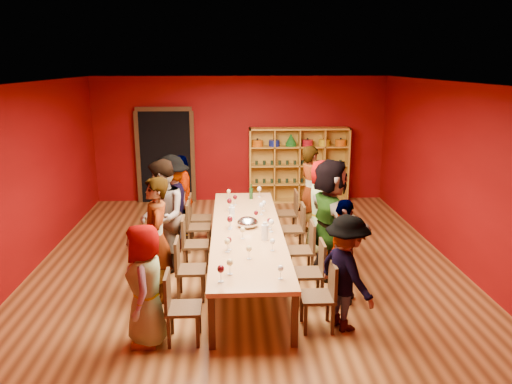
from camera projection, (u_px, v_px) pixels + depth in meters
room_shell at (247, 183)px, 7.69m from camera, size 7.10×9.10×3.04m
tasting_table at (247, 232)px, 7.89m from camera, size 1.10×4.50×0.75m
doorway at (166, 156)px, 11.98m from camera, size 1.40×0.17×2.30m
shelving_unit at (298, 161)px, 12.06m from camera, size 2.40×0.40×1.80m
chair_person_left_0 at (177, 304)px, 5.98m from camera, size 0.42×0.42×0.89m
person_left_0 at (145, 285)px, 5.90m from camera, size 0.45×0.76×1.50m
chair_person_left_1 at (185, 266)px, 7.10m from camera, size 0.42×0.42×0.89m
person_left_1 at (156, 240)px, 6.98m from camera, size 0.59×0.73×1.79m
chair_person_left_2 at (191, 241)px, 8.09m from camera, size 0.42×0.42×0.89m
person_left_2 at (162, 216)px, 7.96m from camera, size 0.65×0.97×1.83m
chair_person_left_3 at (194, 224)px, 8.94m from camera, size 0.42×0.42×0.89m
person_left_3 at (172, 204)px, 8.82m from camera, size 0.55×1.16×1.75m
chair_person_left_4 at (196, 215)px, 9.47m from camera, size 0.42×0.42×0.89m
person_left_4 at (182, 198)px, 9.37m from camera, size 0.55×1.01×1.65m
chair_person_right_0 at (324, 292)px, 6.29m from camera, size 0.42×0.42×0.89m
person_right_0 at (346, 273)px, 6.24m from camera, size 0.76×1.05×1.50m
chair_person_right_1 at (314, 269)px, 7.00m from camera, size 0.42×0.42×0.89m
person_right_1 at (342, 251)px, 6.96m from camera, size 0.70×0.96×1.50m
chair_person_right_2 at (305, 247)px, 7.84m from camera, size 0.42×0.42×0.89m
person_right_2 at (330, 219)px, 7.74m from camera, size 0.86×1.83×1.90m
chair_person_right_3 at (297, 226)px, 8.84m from camera, size 0.42×0.42×0.89m
person_right_3 at (321, 207)px, 8.78m from camera, size 0.60×0.89×1.68m
chair_person_right_4 at (290, 210)px, 9.77m from camera, size 0.42×0.42×0.89m
person_right_4 at (311, 191)px, 9.69m from camera, size 0.62×0.74×1.77m
wine_glass_0 at (272, 242)px, 6.94m from camera, size 0.07×0.07×0.18m
wine_glass_1 at (269, 221)px, 7.87m from camera, size 0.07×0.07×0.18m
wine_glass_2 at (249, 249)px, 6.64m from camera, size 0.08×0.08×0.19m
wine_glass_3 at (243, 230)px, 7.41m from camera, size 0.08×0.08×0.19m
wine_glass_4 at (271, 223)px, 7.71m from camera, size 0.08×0.08×0.21m
wine_glass_5 at (281, 269)px, 6.03m from camera, size 0.07×0.07×0.18m
wine_glass_6 at (264, 203)px, 8.80m from camera, size 0.08×0.08×0.19m
wine_glass_7 at (235, 198)px, 9.18m from camera, size 0.08×0.08×0.19m
wine_glass_8 at (230, 263)px, 6.16m from camera, size 0.08×0.08×0.21m
wine_glass_9 at (227, 242)px, 6.89m from camera, size 0.08×0.08×0.20m
wine_glass_10 at (230, 220)px, 7.82m from camera, size 0.09×0.09×0.22m
wine_glass_11 at (261, 206)px, 8.58m from camera, size 0.09×0.09×0.22m
wine_glass_12 at (229, 192)px, 9.60m from camera, size 0.08×0.08×0.19m
wine_glass_13 at (229, 202)px, 8.85m from camera, size 0.09×0.09×0.22m
wine_glass_14 at (259, 189)px, 9.75m from camera, size 0.08×0.08×0.21m
wine_glass_15 at (221, 270)px, 5.94m from camera, size 0.09×0.09×0.22m
wine_glass_16 at (230, 218)px, 7.90m from camera, size 0.09×0.09×0.22m
wine_glass_17 at (229, 240)px, 6.97m from camera, size 0.08×0.08×0.19m
wine_glass_18 at (256, 213)px, 8.26m from camera, size 0.07×0.07×0.18m
spittoon_bowl at (248, 223)px, 7.95m from camera, size 0.33×0.33×0.18m
carafe_a at (232, 213)px, 8.34m from camera, size 0.12×0.12×0.25m
carafe_b at (265, 232)px, 7.37m from camera, size 0.14×0.14×0.28m
wine_bottle at (251, 193)px, 9.60m from camera, size 0.09×0.09×0.29m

